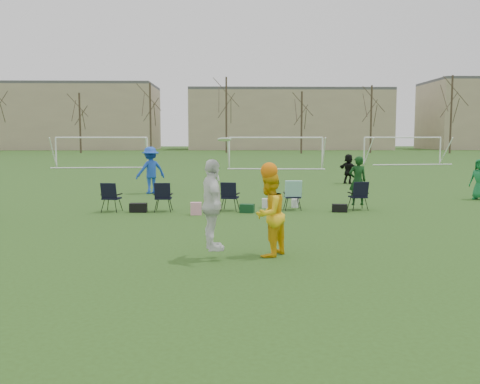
{
  "coord_description": "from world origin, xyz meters",
  "views": [
    {
      "loc": [
        0.3,
        -9.85,
        2.47
      ],
      "look_at": [
        0.56,
        1.87,
        1.25
      ],
      "focal_mm": 40.0,
      "sensor_mm": 36.0,
      "label": 1
    }
  ],
  "objects_px": {
    "fielder_blue": "(151,170)",
    "center_contest": "(243,209)",
    "goal_left": "(102,143)",
    "fielder_green_far": "(480,179)",
    "goal_right": "(403,143)",
    "goal_mid": "(276,144)",
    "fielder_black": "(349,169)"
  },
  "relations": [
    {
      "from": "fielder_blue",
      "to": "center_contest",
      "type": "distance_m",
      "value": 13.02
    },
    {
      "from": "fielder_blue",
      "to": "goal_left",
      "type": "xyz_separation_m",
      "value": [
        -6.92,
        20.63,
        0.91
      ]
    },
    {
      "from": "fielder_green_far",
      "to": "fielder_blue",
      "type": "bearing_deg",
      "value": -141.61
    },
    {
      "from": "goal_right",
      "to": "center_contest",
      "type": "bearing_deg",
      "value": -120.53
    },
    {
      "from": "fielder_blue",
      "to": "fielder_green_far",
      "type": "distance_m",
      "value": 13.51
    },
    {
      "from": "center_contest",
      "to": "goal_left",
      "type": "bearing_deg",
      "value": 107.75
    },
    {
      "from": "center_contest",
      "to": "goal_left",
      "type": "height_order",
      "value": "goal_left"
    },
    {
      "from": "fielder_blue",
      "to": "center_contest",
      "type": "xyz_separation_m",
      "value": [
        3.68,
        -12.49,
        -0.01
      ]
    },
    {
      "from": "goal_mid",
      "to": "goal_right",
      "type": "xyz_separation_m",
      "value": [
        12.0,
        6.0,
        0.0
      ]
    },
    {
      "from": "goal_right",
      "to": "fielder_green_far",
      "type": "bearing_deg",
      "value": -110.08
    },
    {
      "from": "fielder_black",
      "to": "goal_left",
      "type": "xyz_separation_m",
      "value": [
        -16.62,
        15.94,
        1.14
      ]
    },
    {
      "from": "goal_right",
      "to": "goal_mid",
      "type": "bearing_deg",
      "value": -161.43
    },
    {
      "from": "fielder_black",
      "to": "goal_left",
      "type": "relative_size",
      "value": 0.21
    },
    {
      "from": "center_contest",
      "to": "goal_left",
      "type": "xyz_separation_m",
      "value": [
        -10.6,
        33.12,
        0.92
      ]
    },
    {
      "from": "fielder_black",
      "to": "goal_right",
      "type": "distance_m",
      "value": 22.07
    },
    {
      "from": "goal_left",
      "to": "fielder_blue",
      "type": "bearing_deg",
      "value": -76.46
    },
    {
      "from": "fielder_blue",
      "to": "goal_right",
      "type": "relative_size",
      "value": 0.28
    },
    {
      "from": "fielder_green_far",
      "to": "goal_right",
      "type": "distance_m",
      "value": 27.79
    },
    {
      "from": "goal_left",
      "to": "center_contest",
      "type": "bearing_deg",
      "value": -77.25
    },
    {
      "from": "fielder_black",
      "to": "goal_mid",
      "type": "bearing_deg",
      "value": -24.62
    },
    {
      "from": "goal_mid",
      "to": "fielder_black",
      "type": "bearing_deg",
      "value": -75.36
    },
    {
      "from": "fielder_green_far",
      "to": "center_contest",
      "type": "distance_m",
      "value": 13.83
    },
    {
      "from": "fielder_blue",
      "to": "goal_right",
      "type": "height_order",
      "value": "goal_right"
    },
    {
      "from": "fielder_green_far",
      "to": "center_contest",
      "type": "bearing_deg",
      "value": -84.76
    },
    {
      "from": "goal_left",
      "to": "goal_mid",
      "type": "relative_size",
      "value": 1.0
    },
    {
      "from": "fielder_green_far",
      "to": "goal_right",
      "type": "bearing_deg",
      "value": 127.05
    },
    {
      "from": "fielder_green_far",
      "to": "goal_left",
      "type": "xyz_separation_m",
      "value": [
        -20.19,
        23.15,
        1.12
      ]
    },
    {
      "from": "goal_left",
      "to": "goal_right",
      "type": "relative_size",
      "value": 1.01
    },
    {
      "from": "fielder_black",
      "to": "goal_right",
      "type": "height_order",
      "value": "goal_right"
    },
    {
      "from": "goal_mid",
      "to": "fielder_blue",
      "type": "bearing_deg",
      "value": -106.8
    },
    {
      "from": "fielder_green_far",
      "to": "goal_mid",
      "type": "relative_size",
      "value": 0.22
    },
    {
      "from": "fielder_blue",
      "to": "goal_mid",
      "type": "distance_m",
      "value": 19.96
    }
  ]
}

